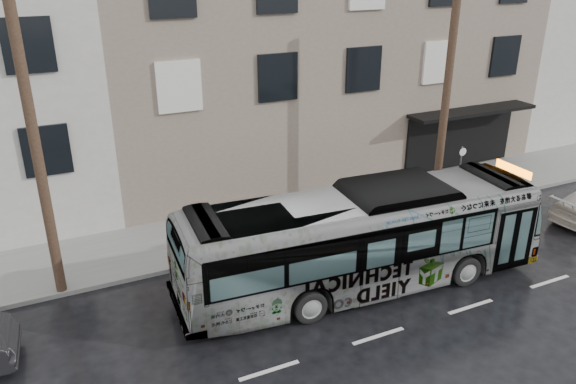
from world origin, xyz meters
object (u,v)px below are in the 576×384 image
object	(u,v)px
utility_pole_front	(446,96)
utility_pole_rear	(36,148)
sign_post	(459,175)
bus	(362,239)

from	to	relation	value
utility_pole_front	utility_pole_rear	bearing A→B (deg)	180.00
sign_post	utility_pole_rear	bearing A→B (deg)	180.00
utility_pole_rear	sign_post	world-z (taller)	utility_pole_rear
utility_pole_front	bus	xyz separation A→B (m)	(-5.59, -3.40, -3.06)
utility_pole_rear	utility_pole_front	bearing A→B (deg)	0.00
bus	utility_pole_rear	bearing A→B (deg)	71.85
utility_pole_rear	sign_post	bearing A→B (deg)	0.00
utility_pole_front	sign_post	world-z (taller)	utility_pole_front
utility_pole_rear	bus	distance (m)	9.57
utility_pole_front	sign_post	xyz separation A→B (m)	(1.10, 0.00, -3.30)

